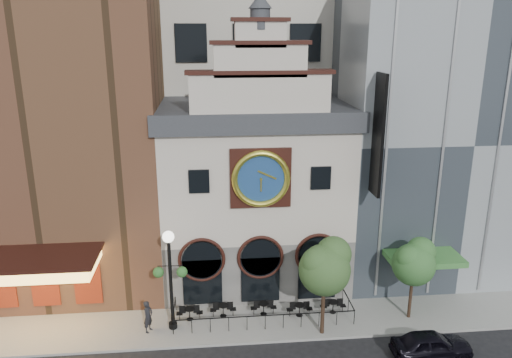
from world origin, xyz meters
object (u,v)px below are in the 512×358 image
object	(u,v)px
bistro_3	(300,309)
bistro_4	(333,306)
bistro_1	(223,309)
tree_right	(415,261)
pedestrian	(148,316)
tree_left	(325,266)
lamppost	(170,269)
car_right	(432,345)
bistro_2	(264,307)
bistro_0	(190,313)

from	to	relation	value
bistro_3	bistro_4	distance (m)	2.12
bistro_1	tree_right	distance (m)	11.78
bistro_4	pedestrian	xyz separation A→B (m)	(-11.08, -0.90, 0.50)
pedestrian	tree_left	world-z (taller)	tree_left
lamppost	car_right	bearing A→B (deg)	-12.00
bistro_2	tree_right	bearing A→B (deg)	-7.19
bistro_3	pedestrian	size ratio (longest dim) A/B	0.82
lamppost	bistro_4	bearing A→B (deg)	7.49
tree_right	tree_left	bearing A→B (deg)	-168.86
bistro_4	tree_right	xyz separation A→B (m)	(4.52, -0.88, 3.25)
bistro_1	car_right	size ratio (longest dim) A/B	0.37
bistro_3	car_right	xyz separation A→B (m)	(6.36, -4.39, 0.12)
bistro_1	bistro_2	size ratio (longest dim) A/B	1.00
bistro_0	bistro_2	distance (m)	4.49
bistro_1	lamppost	bearing A→B (deg)	-162.35
lamppost	bistro_2	bearing A→B (deg)	13.02
bistro_2	car_right	bearing A→B (deg)	-29.23
bistro_2	bistro_1	bearing A→B (deg)	179.44
bistro_2	tree_left	xyz separation A→B (m)	(3.18, -2.21, 3.78)
pedestrian	bistro_4	bearing A→B (deg)	-59.45
bistro_2	tree_left	size ratio (longest dim) A/B	0.27
car_right	pedestrian	bearing A→B (deg)	75.00
pedestrian	tree_left	size ratio (longest dim) A/B	0.33
bistro_3	car_right	world-z (taller)	car_right
bistro_2	pedestrian	bearing A→B (deg)	-170.58
bistro_3	tree_right	bearing A→B (deg)	-6.30
bistro_1	pedestrian	xyz separation A→B (m)	(-4.34, -1.15, 0.50)
bistro_1	tree_right	size ratio (longest dim) A/B	0.31
bistro_4	lamppost	world-z (taller)	lamppost
bistro_3	bistro_4	xyz separation A→B (m)	(2.12, 0.15, 0.00)
bistro_2	tree_right	size ratio (longest dim) A/B	0.31
bistro_1	bistro_4	size ratio (longest dim) A/B	1.00
bistro_3	tree_right	distance (m)	7.42
bistro_4	car_right	xyz separation A→B (m)	(4.25, -4.54, 0.12)
car_right	tree_right	distance (m)	4.82
bistro_3	bistro_2	bearing A→B (deg)	170.10
car_right	lamppost	xyz separation A→B (m)	(-13.96, 3.85, 3.19)
bistro_1	pedestrian	world-z (taller)	pedestrian
tree_right	bistro_2	bearing A→B (deg)	172.81
bistro_3	tree_right	xyz separation A→B (m)	(6.64, -0.73, 3.25)
bistro_0	tree_right	xyz separation A→B (m)	(13.29, -0.95, 3.25)
pedestrian	car_right	bearing A→B (deg)	-77.45
bistro_4	lamppost	size ratio (longest dim) A/B	0.26
bistro_4	tree_right	world-z (taller)	tree_right
bistro_3	car_right	size ratio (longest dim) A/B	0.37
bistro_4	tree_left	distance (m)	4.41
bistro_1	tree_left	bearing A→B (deg)	-21.59
car_right	lamppost	distance (m)	14.83
bistro_2	bistro_3	bearing A→B (deg)	-9.90
pedestrian	tree_right	distance (m)	15.84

